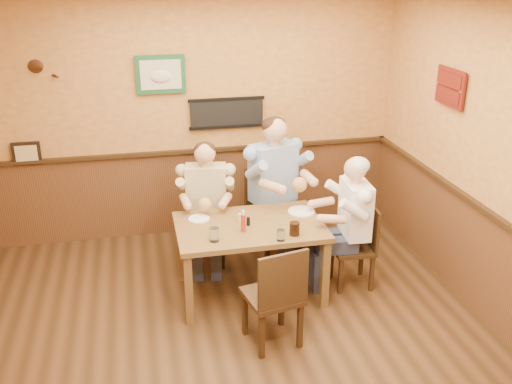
# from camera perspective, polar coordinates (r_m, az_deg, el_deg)

# --- Properties ---
(room) EXTENTS (5.02, 5.03, 2.81)m
(room) POSITION_cam_1_polar(r_m,az_deg,el_deg) (4.30, -3.00, 3.23)
(room) COLOR #362110
(room) RESTS_ON ground
(dining_table) EXTENTS (1.40, 0.90, 0.75)m
(dining_table) POSITION_cam_1_polar(r_m,az_deg,el_deg) (5.46, -0.63, -4.14)
(dining_table) COLOR brown
(dining_table) RESTS_ON ground
(chair_back_left) EXTENTS (0.46, 0.46, 0.86)m
(chair_back_left) POSITION_cam_1_polar(r_m,az_deg,el_deg) (6.15, -4.87, -3.39)
(chair_back_left) COLOR #382512
(chair_back_left) RESTS_ON ground
(chair_back_right) EXTENTS (0.59, 0.59, 0.99)m
(chair_back_right) POSITION_cam_1_polar(r_m,az_deg,el_deg) (6.28, 1.67, -2.11)
(chair_back_right) COLOR #382512
(chair_back_right) RESTS_ON ground
(chair_right_end) EXTENTS (0.42, 0.42, 0.86)m
(chair_right_end) POSITION_cam_1_polar(r_m,az_deg,el_deg) (5.80, 9.64, -5.37)
(chair_right_end) COLOR #382512
(chair_right_end) RESTS_ON ground
(chair_near_side) EXTENTS (0.52, 0.52, 0.95)m
(chair_near_side) POSITION_cam_1_polar(r_m,az_deg,el_deg) (4.88, 1.64, -10.11)
(chair_near_side) COLOR #382512
(chair_near_side) RESTS_ON ground
(diner_tan_shirt) EXTENTS (0.66, 0.66, 1.23)m
(diner_tan_shirt) POSITION_cam_1_polar(r_m,az_deg,el_deg) (6.07, -4.93, -1.82)
(diner_tan_shirt) COLOR beige
(diner_tan_shirt) RESTS_ON ground
(diner_blue_polo) EXTENTS (0.84, 0.84, 1.42)m
(diner_blue_polo) POSITION_cam_1_polar(r_m,az_deg,el_deg) (6.19, 1.69, -0.31)
(diner_blue_polo) COLOR #85A0C8
(diner_blue_polo) RESTS_ON ground
(diner_white_elder) EXTENTS (0.60, 0.60, 1.23)m
(diner_white_elder) POSITION_cam_1_polar(r_m,az_deg,el_deg) (5.72, 9.76, -3.73)
(diner_white_elder) COLOR white
(diner_white_elder) RESTS_ON ground
(water_glass_left) EXTENTS (0.09, 0.09, 0.13)m
(water_glass_left) POSITION_cam_1_polar(r_m,az_deg,el_deg) (5.10, -4.20, -4.26)
(water_glass_left) COLOR silver
(water_glass_left) RESTS_ON dining_table
(water_glass_mid) EXTENTS (0.09, 0.09, 0.10)m
(water_glass_mid) POSITION_cam_1_polar(r_m,az_deg,el_deg) (5.11, 2.49, -4.33)
(water_glass_mid) COLOR silver
(water_glass_mid) RESTS_ON dining_table
(cola_tumbler) EXTENTS (0.12, 0.12, 0.12)m
(cola_tumbler) POSITION_cam_1_polar(r_m,az_deg,el_deg) (5.21, 3.87, -3.68)
(cola_tumbler) COLOR black
(cola_tumbler) RESTS_ON dining_table
(hot_sauce_bottle) EXTENTS (0.05, 0.05, 0.19)m
(hot_sauce_bottle) POSITION_cam_1_polar(r_m,az_deg,el_deg) (5.25, -1.27, -3.01)
(hot_sauce_bottle) COLOR #B02A12
(hot_sauce_bottle) RESTS_ON dining_table
(salt_shaker) EXTENTS (0.04, 0.04, 0.08)m
(salt_shaker) POSITION_cam_1_polar(r_m,az_deg,el_deg) (5.46, -1.65, -2.59)
(salt_shaker) COLOR silver
(salt_shaker) RESTS_ON dining_table
(pepper_shaker) EXTENTS (0.04, 0.04, 0.08)m
(pepper_shaker) POSITION_cam_1_polar(r_m,az_deg,el_deg) (5.39, -0.78, -2.95)
(pepper_shaker) COLOR black
(pepper_shaker) RESTS_ON dining_table
(plate_far_left) EXTENTS (0.25, 0.25, 0.01)m
(plate_far_left) POSITION_cam_1_polar(r_m,az_deg,el_deg) (5.55, -5.72, -2.68)
(plate_far_left) COLOR white
(plate_far_left) RESTS_ON dining_table
(plate_far_right) EXTENTS (0.29, 0.29, 0.02)m
(plate_far_right) POSITION_cam_1_polar(r_m,az_deg,el_deg) (5.69, 4.55, -1.96)
(plate_far_right) COLOR white
(plate_far_right) RESTS_ON dining_table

